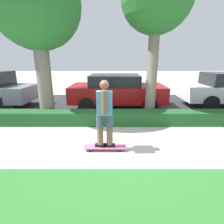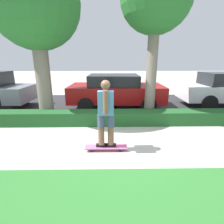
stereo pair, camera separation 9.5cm
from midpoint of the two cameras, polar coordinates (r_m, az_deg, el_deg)
ground_plane at (r=4.56m, az=0.87°, el=-10.99°), size 60.00×60.00×0.00m
street_asphalt at (r=8.50m, az=-0.05°, el=2.36°), size 18.27×5.00×0.01m
hedge_row at (r=5.94m, az=0.38°, el=-1.82°), size 18.27×0.60×0.45m
skateboard at (r=4.33m, az=-2.56°, el=-11.39°), size 1.02×0.24×0.09m
skater_person at (r=4.00m, az=-2.72°, el=-0.33°), size 0.49×0.41×1.60m
tree_near at (r=6.72m, az=-24.24°, el=29.12°), size 2.80×2.80×5.18m
parked_car_middle at (r=7.92m, az=0.89°, el=7.05°), size 4.18×2.06×1.48m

